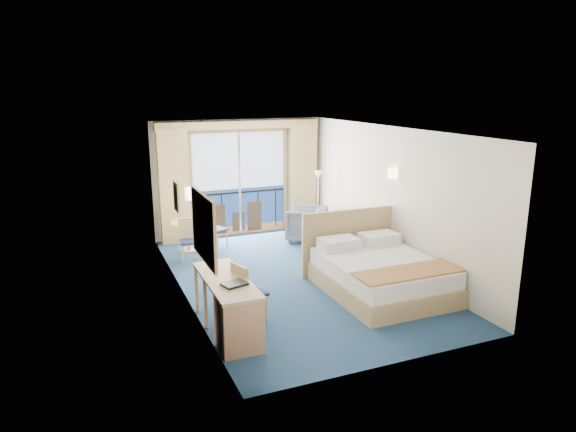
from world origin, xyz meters
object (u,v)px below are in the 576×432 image
object	(u,v)px
nightstand	(369,249)
table_chair_b	(189,237)
floor_lamp	(318,187)
desk_chair	(246,290)
round_table	(188,228)
armchair	(307,224)
table_chair_a	(213,227)
desk	(236,315)
bed	(379,272)

from	to	relation	value
nightstand	table_chair_b	bearing A→B (deg)	156.81
floor_lamp	desk_chair	distance (m)	4.82
table_chair_b	round_table	bearing A→B (deg)	84.07
armchair	desk_chair	bearing A→B (deg)	-0.32
floor_lamp	table_chair_a	size ratio (longest dim) A/B	1.73
round_table	floor_lamp	bearing A→B (deg)	-1.25
floor_lamp	table_chair_b	world-z (taller)	floor_lamp
table_chair_a	desk_chair	bearing A→B (deg)	148.65
desk	table_chair_a	distance (m)	4.32
desk	desk_chair	xyz separation A→B (m)	(0.33, 0.58, 0.09)
bed	nightstand	xyz separation A→B (m)	(0.69, 1.43, -0.09)
nightstand	armchair	bearing A→B (deg)	108.06
desk	armchair	bearing A→B (deg)	54.55
floor_lamp	table_chair_a	distance (m)	2.60
round_table	table_chair_b	distance (m)	0.65
armchair	desk	size ratio (longest dim) A/B	0.50
floor_lamp	round_table	size ratio (longest dim) A/B	2.15
nightstand	desk	world-z (taller)	desk
floor_lamp	desk_chair	bearing A→B (deg)	-128.47
round_table	desk	bearing A→B (deg)	-93.56
nightstand	round_table	xyz separation A→B (m)	(-3.22, 2.06, 0.24)
floor_lamp	armchair	bearing A→B (deg)	-149.73
nightstand	desk	xyz separation A→B (m)	(-3.49, -2.32, 0.19)
nightstand	round_table	bearing A→B (deg)	147.32
desk	desk_chair	size ratio (longest dim) A/B	1.82
desk	table_chair_b	bearing A→B (deg)	87.67
desk_chair	armchair	bearing A→B (deg)	-53.92
nightstand	table_chair_a	bearing A→B (deg)	144.41
bed	desk_chair	distance (m)	2.50
table_chair_b	desk_chair	bearing A→B (deg)	-82.02
nightstand	desk	distance (m)	4.19
nightstand	table_chair_b	size ratio (longest dim) A/B	0.57
desk_chair	table_chair_a	xyz separation A→B (m)	(0.46, 3.67, -0.02)
floor_lamp	desk_chair	world-z (taller)	floor_lamp
armchair	round_table	bearing A→B (deg)	-60.29
desk	table_chair_a	xyz separation A→B (m)	(0.79, 4.25, 0.07)
armchair	table_chair_b	bearing A→B (deg)	-46.92
bed	armchair	distance (m)	3.20
table_chair_a	table_chair_b	world-z (taller)	table_chair_a
floor_lamp	desk	world-z (taller)	floor_lamp
desk_chair	round_table	xyz separation A→B (m)	(-0.05, 3.81, -0.04)
nightstand	table_chair_b	xyz separation A→B (m)	(-3.34, 1.43, 0.24)
nightstand	table_chair_a	world-z (taller)	table_chair_a
armchair	nightstand	bearing A→B (deg)	54.08
bed	table_chair_b	distance (m)	3.90
bed	armchair	bearing A→B (deg)	88.02
armchair	bed	bearing A→B (deg)	34.04
nightstand	round_table	world-z (taller)	round_table
bed	round_table	bearing A→B (deg)	125.89
armchair	table_chair_a	distance (m)	2.13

